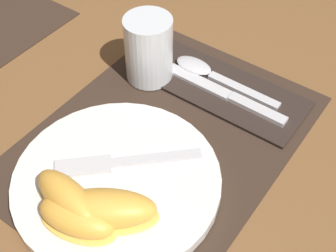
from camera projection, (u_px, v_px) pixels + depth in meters
name	position (u px, v px, depth m)	size (l,w,h in m)	color
ground_plane	(162.00, 140.00, 0.64)	(3.00, 3.00, 0.00)	brown
placemat	(162.00, 139.00, 0.64)	(0.42, 0.31, 0.00)	#38281E
plate	(115.00, 179.00, 0.58)	(0.26, 0.26, 0.02)	white
juice_glass	(149.00, 53.00, 0.69)	(0.07, 0.07, 0.10)	silver
napkin	(221.00, 88.00, 0.70)	(0.11, 0.26, 0.00)	#2D231E
knife	(221.00, 92.00, 0.69)	(0.02, 0.22, 0.01)	silver
spoon	(207.00, 72.00, 0.71)	(0.03, 0.18, 0.01)	silver
fork	(117.00, 163.00, 0.58)	(0.14, 0.15, 0.00)	silver
citrus_wedge_0	(69.00, 200.00, 0.53)	(0.06, 0.11, 0.04)	#F7C656
citrus_wedge_1	(77.00, 218.00, 0.52)	(0.07, 0.10, 0.03)	#F7C656
citrus_wedge_2	(103.00, 210.00, 0.52)	(0.12, 0.13, 0.04)	#F7C656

